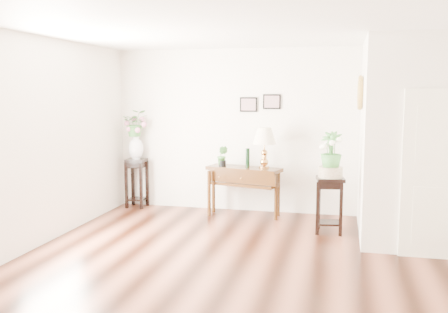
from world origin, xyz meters
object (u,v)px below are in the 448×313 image
(console_table, at_px, (244,192))
(table_lamp, at_px, (264,147))
(plant_stand_b, at_px, (330,205))
(plant_stand_a, at_px, (137,183))

(console_table, height_order, table_lamp, table_lamp)
(console_table, bearing_deg, plant_stand_b, -11.45)
(plant_stand_a, bearing_deg, table_lamp, -5.08)
(plant_stand_b, bearing_deg, console_table, 154.41)
(console_table, distance_m, plant_stand_b, 1.57)
(table_lamp, distance_m, plant_stand_a, 2.46)
(console_table, bearing_deg, table_lamp, 14.14)
(console_table, relative_size, plant_stand_b, 1.50)
(table_lamp, bearing_deg, console_table, 180.00)
(table_lamp, distance_m, plant_stand_b, 1.49)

